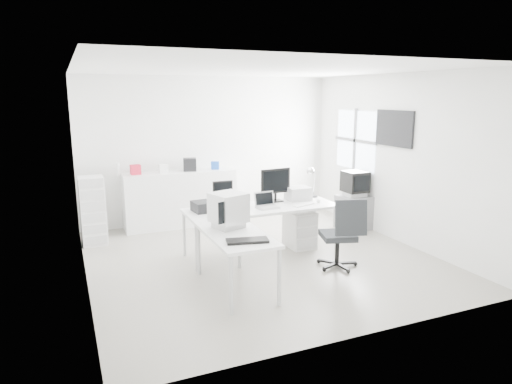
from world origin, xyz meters
name	(u,v)px	position (x,y,z in m)	size (l,w,h in m)	color
floor	(261,258)	(0.00, 0.00, 0.00)	(5.00, 5.00, 0.01)	beige
ceiling	(262,69)	(0.00, 0.00, 2.80)	(5.00, 5.00, 0.01)	white
back_wall	(210,149)	(0.00, 2.50, 1.40)	(5.00, 0.02, 2.80)	silver
left_wall	(79,180)	(-2.50, 0.00, 1.40)	(0.02, 5.00, 2.80)	silver
right_wall	(398,159)	(2.50, 0.00, 1.40)	(0.02, 5.00, 2.80)	silver
window	(355,140)	(2.48, 1.20, 1.60)	(0.02, 1.20, 1.10)	white
wall_picture	(394,128)	(2.47, 0.10, 1.90)	(0.04, 0.90, 0.60)	black
main_desk	(262,230)	(0.11, 0.22, 0.38)	(2.40, 0.80, 0.75)	white
side_desk	(236,261)	(-0.74, -0.88, 0.38)	(0.70, 1.40, 0.75)	white
drawer_pedestal	(300,229)	(0.81, 0.27, 0.30)	(0.40, 0.50, 0.60)	white
inkjet_printer	(207,206)	(-0.74, 0.32, 0.82)	(0.42, 0.33, 0.15)	black
lcd_monitor_small	(223,194)	(-0.44, 0.47, 0.95)	(0.31, 0.18, 0.39)	black
lcd_monitor_large	(276,185)	(0.46, 0.47, 1.02)	(0.53, 0.21, 0.55)	black
laptop	(268,200)	(0.16, 0.12, 0.87)	(0.37, 0.38, 0.24)	#B7B7BA
white_keyboard	(304,205)	(0.76, 0.07, 0.76)	(0.39, 0.12, 0.02)	white
white_mouse	(318,201)	(1.06, 0.12, 0.78)	(0.06, 0.06, 0.06)	white
laser_printer	(298,193)	(0.86, 0.44, 0.86)	(0.38, 0.32, 0.21)	#BABABA
desk_lamp	(314,184)	(1.21, 0.52, 0.97)	(0.14, 0.14, 0.43)	silver
crt_monitor	(229,212)	(-0.74, -0.63, 0.96)	(0.37, 0.37, 0.42)	#B7B7BA
black_keyboard	(247,241)	(-0.74, -1.28, 0.77)	(0.50, 0.20, 0.03)	black
office_chair	(338,232)	(0.87, -0.74, 0.52)	(0.60, 0.60, 1.04)	#292B2F
tv_cabinet	(354,212)	(2.22, 0.78, 0.31)	(0.57, 0.47, 0.63)	slate
crt_tv	(355,184)	(2.22, 0.78, 0.85)	(0.50, 0.48, 0.45)	black
sideboard	(180,199)	(-0.68, 2.24, 0.52)	(2.09, 0.52, 1.05)	white
clutter_box_a	(135,170)	(-1.48, 2.24, 1.13)	(0.17, 0.15, 0.17)	red
clutter_box_b	(163,168)	(-0.98, 2.24, 1.13)	(0.16, 0.13, 0.16)	white
clutter_box_c	(190,165)	(-0.48, 2.24, 1.17)	(0.24, 0.22, 0.24)	black
clutter_box_d	(215,165)	(0.02, 2.24, 1.12)	(0.15, 0.13, 0.15)	blue
clutter_bottle	(118,169)	(-1.78, 2.28, 1.16)	(0.07, 0.07, 0.22)	white
filing_cabinet	(93,211)	(-2.28, 1.76, 0.57)	(0.40, 0.47, 1.13)	white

